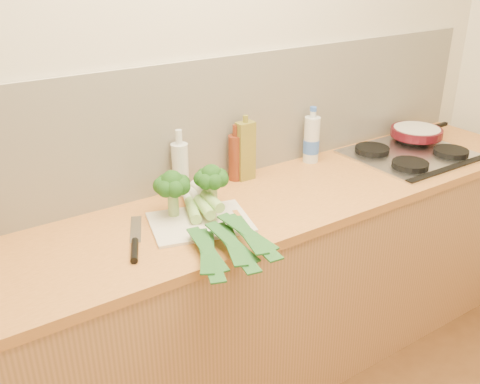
# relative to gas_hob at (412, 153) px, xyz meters

# --- Properties ---
(room_shell) EXTENTS (3.50, 3.50, 3.50)m
(room_shell) POSITION_rel_gas_hob_xyz_m (-1.02, 0.29, 0.26)
(room_shell) COLOR beige
(room_shell) RESTS_ON ground
(counter) EXTENTS (3.20, 0.62, 0.90)m
(counter) POSITION_rel_gas_hob_xyz_m (-1.02, 0.00, -0.46)
(counter) COLOR #B87E4C
(counter) RESTS_ON ground
(gas_hob) EXTENTS (0.58, 0.50, 0.04)m
(gas_hob) POSITION_rel_gas_hob_xyz_m (0.00, 0.00, 0.00)
(gas_hob) COLOR silver
(gas_hob) RESTS_ON counter
(chopping_board) EXTENTS (0.42, 0.36, 0.01)m
(chopping_board) POSITION_rel_gas_hob_xyz_m (-1.23, -0.03, -0.01)
(chopping_board) COLOR white
(chopping_board) RESTS_ON counter
(broccoli_left) EXTENTS (0.14, 0.14, 0.18)m
(broccoli_left) POSITION_rel_gas_hob_xyz_m (-1.29, 0.07, 0.12)
(broccoli_left) COLOR #86A862
(broccoli_left) RESTS_ON chopping_board
(broccoli_right) EXTENTS (0.14, 0.14, 0.19)m
(broccoli_right) POSITION_rel_gas_hob_xyz_m (-1.14, 0.03, 0.12)
(broccoli_right) COLOR #86A862
(broccoli_right) RESTS_ON chopping_board
(leek_front) EXTENTS (0.29, 0.68, 0.04)m
(leek_front) POSITION_rel_gas_hob_xyz_m (-1.26, -0.04, 0.02)
(leek_front) COLOR white
(leek_front) RESTS_ON chopping_board
(leek_mid) EXTENTS (0.20, 0.67, 0.04)m
(leek_mid) POSITION_rel_gas_hob_xyz_m (-1.22, -0.09, 0.04)
(leek_mid) COLOR white
(leek_mid) RESTS_ON chopping_board
(leek_back) EXTENTS (0.13, 0.66, 0.04)m
(leek_back) POSITION_rel_gas_hob_xyz_m (-1.17, -0.09, 0.06)
(leek_back) COLOR white
(leek_back) RESTS_ON chopping_board
(chefs_knife) EXTENTS (0.17, 0.32, 0.03)m
(chefs_knife) POSITION_rel_gas_hob_xyz_m (-1.51, -0.06, -0.00)
(chefs_knife) COLOR silver
(chefs_knife) RESTS_ON counter
(skillet) EXTENTS (0.39, 0.27, 0.05)m
(skillet) POSITION_rel_gas_hob_xyz_m (0.17, 0.12, 0.05)
(skillet) COLOR #4F0D15
(skillet) RESTS_ON gas_hob
(oil_tin) EXTENTS (0.08, 0.05, 0.29)m
(oil_tin) POSITION_rel_gas_hob_xyz_m (-0.85, 0.23, 0.12)
(oil_tin) COLOR olive
(oil_tin) RESTS_ON counter
(glass_bottle) EXTENTS (0.07, 0.07, 0.28)m
(glass_bottle) POSITION_rel_gas_hob_xyz_m (-1.16, 0.24, 0.10)
(glass_bottle) COLOR silver
(glass_bottle) RESTS_ON counter
(amber_bottle) EXTENTS (0.06, 0.06, 0.26)m
(amber_bottle) POSITION_rel_gas_hob_xyz_m (-0.89, 0.24, 0.09)
(amber_bottle) COLOR maroon
(amber_bottle) RESTS_ON counter
(water_bottle) EXTENTS (0.08, 0.08, 0.25)m
(water_bottle) POSITION_rel_gas_hob_xyz_m (-0.47, 0.23, 0.09)
(water_bottle) COLOR silver
(water_bottle) RESTS_ON counter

